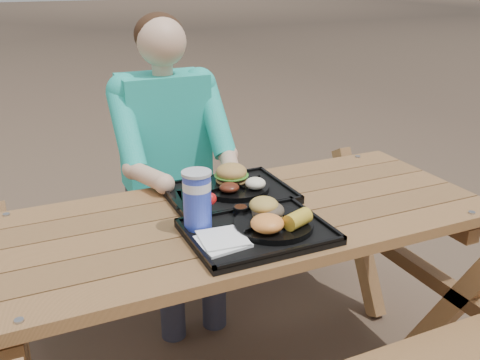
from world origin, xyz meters
name	(u,v)px	position (x,y,z in m)	size (l,w,h in m)	color
picnic_table	(240,304)	(0.00, 0.00, 0.38)	(1.80, 1.49, 0.75)	#999999
tray_near	(258,233)	(-0.02, -0.17, 0.76)	(0.45, 0.35, 0.02)	black
tray_far	(229,194)	(0.03, 0.16, 0.76)	(0.45, 0.35, 0.02)	black
plate_near	(273,225)	(0.04, -0.18, 0.78)	(0.26, 0.26, 0.02)	black
plate_far	(235,187)	(0.06, 0.17, 0.78)	(0.26, 0.26, 0.02)	black
napkin_stack	(221,241)	(-0.16, -0.20, 0.78)	(0.15, 0.15, 0.02)	white
soda_cup	(197,201)	(-0.18, -0.07, 0.86)	(0.09, 0.09, 0.18)	#1930BF
condiment_bbq	(241,211)	(-0.02, -0.04, 0.79)	(0.05, 0.05, 0.03)	black
condiment_mustard	(256,209)	(0.03, -0.05, 0.79)	(0.06, 0.06, 0.03)	gold
sandwich	(268,202)	(0.04, -0.13, 0.84)	(0.10, 0.10, 0.11)	gold
mac_cheese	(267,223)	(-0.01, -0.23, 0.82)	(0.11, 0.11, 0.05)	#FF9D43
corn_cob	(298,219)	(0.09, -0.24, 0.82)	(0.09, 0.09, 0.05)	gold
cutlery_far	(184,198)	(-0.15, 0.17, 0.77)	(0.03, 0.16, 0.01)	black
burger	(231,168)	(0.06, 0.21, 0.84)	(0.12, 0.12, 0.11)	#B98641
baked_beans	(229,187)	(0.01, 0.12, 0.81)	(0.07, 0.07, 0.03)	#571F11
potato_salad	(255,183)	(0.11, 0.10, 0.81)	(0.08, 0.08, 0.04)	white
diner	(168,180)	(-0.05, 0.70, 0.64)	(0.48, 0.84, 1.28)	#1D97CC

